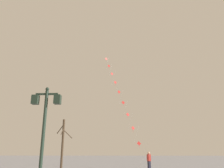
{
  "coord_description": "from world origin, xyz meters",
  "views": [
    {
      "loc": [
        0.25,
        -2.99,
        1.73
      ],
      "look_at": [
        -0.68,
        17.51,
        8.01
      ],
      "focal_mm": 35.47,
      "sensor_mm": 36.0,
      "label": 1
    }
  ],
  "objects_px": {
    "twin_lantern_lamp_post": "(45,118)",
    "kite_flyer": "(149,161)",
    "bare_tree": "(63,144)",
    "kite_train": "(121,96)"
  },
  "relations": [
    {
      "from": "twin_lantern_lamp_post",
      "to": "kite_flyer",
      "type": "xyz_separation_m",
      "value": [
        5.75,
        12.52,
        -2.2
      ]
    },
    {
      "from": "twin_lantern_lamp_post",
      "to": "kite_flyer",
      "type": "bearing_deg",
      "value": 65.34
    },
    {
      "from": "bare_tree",
      "to": "twin_lantern_lamp_post",
      "type": "bearing_deg",
      "value": -79.41
    },
    {
      "from": "twin_lantern_lamp_post",
      "to": "bare_tree",
      "type": "xyz_separation_m",
      "value": [
        -2.05,
        10.96,
        -0.73
      ]
    },
    {
      "from": "twin_lantern_lamp_post",
      "to": "kite_train",
      "type": "xyz_separation_m",
      "value": [
        3.17,
        19.75,
        5.76
      ]
    },
    {
      "from": "kite_train",
      "to": "bare_tree",
      "type": "height_order",
      "value": "kite_train"
    },
    {
      "from": "kite_train",
      "to": "kite_flyer",
      "type": "relative_size",
      "value": 9.89
    },
    {
      "from": "kite_train",
      "to": "bare_tree",
      "type": "bearing_deg",
      "value": -120.67
    },
    {
      "from": "kite_flyer",
      "to": "bare_tree",
      "type": "xyz_separation_m",
      "value": [
        -7.8,
        -1.56,
        1.46
      ]
    },
    {
      "from": "twin_lantern_lamp_post",
      "to": "kite_train",
      "type": "distance_m",
      "value": 20.82
    }
  ]
}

